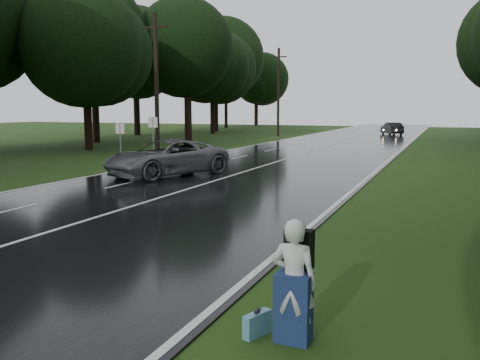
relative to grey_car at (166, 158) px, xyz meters
name	(u,v)px	position (x,y,z in m)	size (l,w,h in m)	color
ground	(29,240)	(2.76, -10.86, -0.84)	(160.00, 160.00, 0.00)	#213D12
road	(285,159)	(2.76, 9.14, -0.82)	(12.00, 140.00, 0.04)	black
lane_center	(285,159)	(2.76, 9.14, -0.80)	(0.12, 140.00, 0.01)	silver
grey_car	(166,158)	(0.00, 0.00, 0.00)	(2.67, 5.78, 1.61)	#54575A
far_car	(392,128)	(5.63, 40.90, -0.10)	(1.48, 4.25, 1.40)	black
hitchhiker	(294,285)	(9.98, -13.45, -0.07)	(0.62, 0.55, 1.66)	silver
suitcase	(257,324)	(9.48, -13.49, -0.68)	(0.13, 0.46, 0.32)	teal
utility_pole_mid	(158,156)	(-5.74, 8.50, -0.84)	(1.80, 0.28, 9.03)	black
utility_pole_far	(278,136)	(-5.74, 33.38, -0.84)	(1.80, 0.28, 9.53)	black
road_sign_a	(121,166)	(-4.44, 2.70, -0.84)	(0.54, 0.10, 2.27)	white
road_sign_b	(154,160)	(-4.44, 5.94, -0.84)	(0.61, 0.10, 2.54)	white
tree_left_d	(89,150)	(-12.96, 10.51, -0.84)	(8.00, 8.00, 12.49)	black
tree_left_e	(188,141)	(-10.81, 22.02, -0.84)	(9.88, 9.88, 15.44)	black
tree_left_f	(213,134)	(-14.72, 35.36, -0.84)	(9.10, 9.10, 14.22)	black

